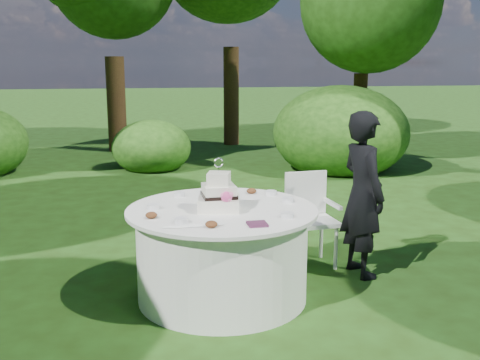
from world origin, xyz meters
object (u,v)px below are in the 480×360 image
napkins (257,224)px  guest (363,194)px  table (222,253)px  cake (219,196)px  chair (310,211)px

napkins → guest: size_ratio=0.09×
table → cake: cake is taller
napkins → guest: bearing=34.9°
table → chair: size_ratio=1.75×
chair → guest: bearing=-45.4°
table → cake: (-0.03, -0.03, 0.50)m
table → chair: chair is taller
table → cake: bearing=-130.1°
chair → napkins: bearing=-123.6°
napkins → cake: size_ratio=0.33×
napkins → table: bearing=108.4°
cake → chair: (1.00, 0.70, -0.37)m
guest → cake: (-1.37, -0.32, 0.12)m
guest → chair: guest is taller
cake → guest: bearing=13.1°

